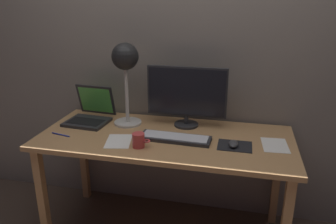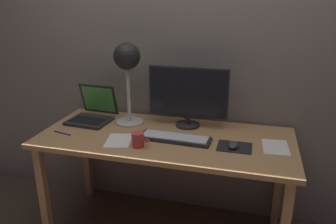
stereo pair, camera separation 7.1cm
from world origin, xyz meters
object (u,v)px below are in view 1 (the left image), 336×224
pen (61,135)px  monitor (187,94)px  mouse (233,144)px  keyboard_main (175,138)px  coffee_mug (139,140)px  desk_lamp (125,64)px  laptop (91,111)px

pen → monitor: bearing=24.4°
mouse → keyboard_main: bearing=176.0°
coffee_mug → monitor: bearing=61.8°
desk_lamp → laptop: bearing=178.7°
mouse → pen: mouse is taller
laptop → mouse: 1.03m
mouse → coffee_mug: size_ratio=0.89×
coffee_mug → keyboard_main: bearing=38.7°
keyboard_main → coffee_mug: size_ratio=4.13×
monitor → pen: bearing=-155.6°
desk_lamp → mouse: bearing=-16.8°
monitor → laptop: size_ratio=1.70×
laptop → mouse: laptop is taller
monitor → pen: monitor is taller
monitor → mouse: (0.33, -0.27, -0.21)m
monitor → laptop: monitor is taller
monitor → laptop: bearing=-176.0°
desk_lamp → coffee_mug: desk_lamp is taller
laptop → monitor: bearing=4.0°
keyboard_main → desk_lamp: size_ratio=0.80×
laptop → desk_lamp: (0.27, -0.01, 0.35)m
pen → keyboard_main: bearing=7.4°
coffee_mug → laptop: bearing=142.9°
monitor → mouse: monitor is taller
monitor → pen: (-0.75, -0.34, -0.22)m
coffee_mug → pen: size_ratio=0.77×
monitor → desk_lamp: (-0.40, -0.05, 0.20)m
monitor → laptop: 0.69m
monitor → mouse: 0.47m
laptop → desk_lamp: size_ratio=0.56×
mouse → laptop: bearing=167.3°
keyboard_main → desk_lamp: 0.59m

